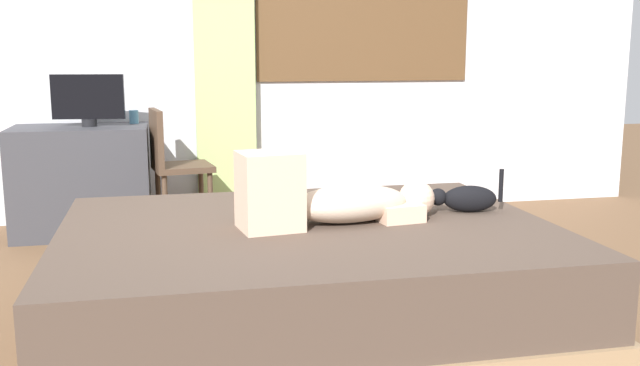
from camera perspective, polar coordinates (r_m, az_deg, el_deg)
The scene contains 10 objects.
ground_plane at distance 3.38m, azimuth -0.56°, elevation -11.03°, with size 16.00×16.00×0.00m, color brown.
back_wall_with_window at distance 5.50m, azimuth -5.44°, elevation 12.66°, with size 6.40×0.14×2.90m.
bed at distance 3.29m, azimuth -0.96°, elevation -7.34°, with size 2.25×1.73×0.47m.
person_lying at distance 3.22m, azimuth 0.81°, elevation -1.28°, with size 0.94×0.37×0.34m.
cat at distance 3.53m, azimuth 11.56°, elevation -1.20°, with size 0.35×0.16×0.21m.
desk at distance 5.16m, azimuth -18.43°, elevation 0.19°, with size 0.90×0.56×0.74m.
tv_monitor at distance 5.09m, azimuth -18.01°, elevation 6.35°, with size 0.48×0.10×0.35m.
cup at distance 5.22m, azimuth -14.61°, elevation 5.12°, with size 0.06×0.06×0.09m, color teal.
chair_by_desk at distance 4.96m, azimuth -11.70°, elevation 1.74°, with size 0.43×0.43×0.86m.
curtain_left at distance 5.36m, azimuth -7.63°, elevation 10.58°, with size 0.44×0.06×2.52m, color #ADCC75.
Camera 1 is at (-0.64, -3.08, 1.23)m, focal length 40.14 mm.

